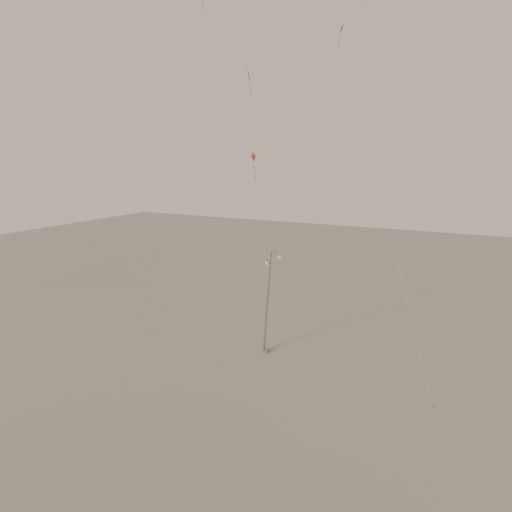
% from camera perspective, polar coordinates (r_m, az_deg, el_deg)
% --- Properties ---
extents(ground, '(160.00, 160.00, 0.00)m').
position_cam_1_polar(ground, '(31.64, -3.15, -17.56)').
color(ground, gray).
rests_on(ground, ground).
extents(street_lamp, '(1.76, 0.71, 9.23)m').
position_cam_1_polar(street_lamp, '(33.98, 1.81, -6.14)').
color(street_lamp, gray).
rests_on(street_lamp, ground).
extents(kite_0, '(5.08, 6.08, 32.10)m').
position_cam_1_polar(kite_0, '(40.19, -9.45, 27.07)').
color(kite_0, maroon).
rests_on(kite_0, ground).
extents(kite_1, '(1.59, 8.34, 24.05)m').
position_cam_1_polar(kite_1, '(35.91, -1.86, 17.07)').
color(kite_1, '#2D2925').
rests_on(kite_1, ground).
extents(kite_2, '(7.50, 12.20, 33.60)m').
position_cam_1_polar(kite_2, '(42.82, 11.89, 27.01)').
color(kite_2, '#AB621C').
rests_on(kite_2, ground).
extents(kite_3, '(6.26, 10.39, 17.02)m').
position_cam_1_polar(kite_3, '(32.81, -3.96, 7.75)').
color(kite_3, maroon).
rests_on(kite_3, ground).
extents(kite_4, '(9.39, 6.71, 26.55)m').
position_cam_1_polar(kite_4, '(32.35, 15.05, 18.38)').
color(kite_4, '#2D2925').
rests_on(kite_4, ground).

